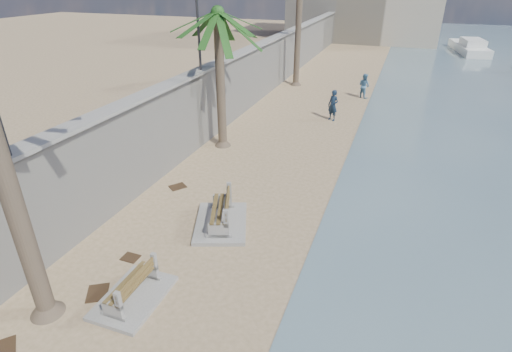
# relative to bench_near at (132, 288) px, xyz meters

# --- Properties ---
(seawall) EXTENTS (0.45, 70.00, 3.50)m
(seawall) POSITION_rel_bench_near_xyz_m (-3.33, 18.62, 1.36)
(seawall) COLOR gray
(seawall) RESTS_ON ground_plane
(wall_cap) EXTENTS (0.80, 70.00, 0.12)m
(wall_cap) POSITION_rel_bench_near_xyz_m (-3.33, 18.62, 3.16)
(wall_cap) COLOR gray
(wall_cap) RESTS_ON seawall
(bench_near) EXTENTS (1.46, 2.14, 0.89)m
(bench_near) POSITION_rel_bench_near_xyz_m (0.00, 0.00, 0.00)
(bench_near) COLOR gray
(bench_near) RESTS_ON ground_plane
(bench_far) EXTENTS (2.46, 2.92, 1.04)m
(bench_far) POSITION_rel_bench_near_xyz_m (0.70, 3.98, 0.07)
(bench_far) COLOR gray
(bench_far) RESTS_ON ground_plane
(palm_mid) EXTENTS (5.00, 5.00, 7.07)m
(palm_mid) POSITION_rel_bench_near_xyz_m (-2.15, 10.42, 5.71)
(palm_mid) COLOR brown
(palm_mid) RESTS_ON ground_plane
(streetlight) EXTENTS (0.28, 0.28, 5.12)m
(streetlight) POSITION_rel_bench_near_xyz_m (-3.23, 10.62, 6.26)
(streetlight) COLOR #2D2D33
(streetlight) RESTS_ON wall_cap
(person_a) EXTENTS (0.88, 0.78, 2.03)m
(person_a) POSITION_rel_bench_near_xyz_m (2.23, 16.16, 0.63)
(person_a) COLOR #152539
(person_a) RESTS_ON ground_plane
(person_b) EXTENTS (1.11, 1.06, 1.83)m
(person_b) POSITION_rel_bench_near_xyz_m (3.35, 21.63, 0.52)
(person_b) COLOR teal
(person_b) RESTS_ON ground_plane
(yacht_far) EXTENTS (3.66, 8.99, 1.50)m
(yacht_far) POSITION_rel_bench_near_xyz_m (12.01, 44.06, -0.04)
(yacht_far) COLOR silver
(yacht_far) RESTS_ON bay_water
(debris_b) EXTENTS (0.81, 0.86, 0.03)m
(debris_b) POSITION_rel_bench_near_xyz_m (-1.04, -0.16, -0.37)
(debris_b) COLOR #382616
(debris_b) RESTS_ON ground_plane
(debris_c) EXTENTS (0.76, 0.79, 0.03)m
(debris_c) POSITION_rel_bench_near_xyz_m (-2.07, 5.84, -0.37)
(debris_c) COLOR #382616
(debris_c) RESTS_ON ground_plane
(debris_d) EXTENTS (0.51, 0.41, 0.03)m
(debris_d) POSITION_rel_bench_near_xyz_m (-1.12, 1.40, -0.37)
(debris_d) COLOR #382616
(debris_d) RESTS_ON ground_plane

